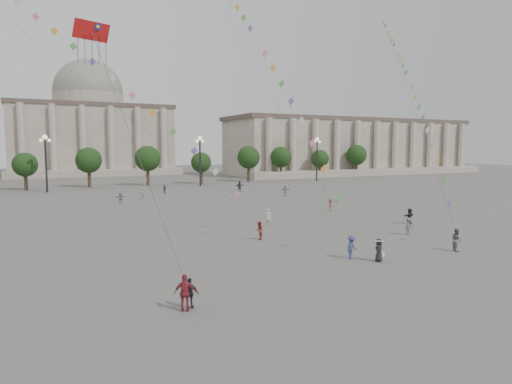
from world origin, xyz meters
name	(u,v)px	position (x,y,z in m)	size (l,w,h in m)	color
ground	(351,280)	(0.00, 0.00, 0.00)	(360.00, 360.00, 0.00)	#5A5855
hall_east	(353,147)	(75.00, 93.89, 8.43)	(84.00, 26.22, 17.20)	gray
hall_central	(90,128)	(0.00, 129.22, 14.23)	(48.30, 34.30, 35.50)	gray
tree_row	(121,161)	(0.00, 78.00, 5.39)	(137.12, 5.12, 8.00)	#34281A
lamp_post_mid_west	(45,153)	(-15.00, 70.00, 7.35)	(2.00, 0.90, 10.65)	#262628
lamp_post_mid_east	(200,152)	(15.00, 70.00, 7.35)	(2.00, 0.90, 10.65)	#262628
lamp_post_far_east	(317,151)	(45.00, 70.00, 7.35)	(2.00, 0.90, 10.65)	#262628
person_crowd_0	(164,189)	(3.88, 58.13, 0.81)	(0.95, 0.39, 1.61)	navy
person_crowd_3	(410,216)	(19.06, 13.96, 0.86)	(1.60, 0.51, 1.72)	black
person_crowd_4	(143,193)	(-1.38, 52.14, 0.91)	(1.69, 0.54, 1.82)	silver
person_crowd_6	(409,226)	(14.31, 9.36, 0.84)	(1.09, 0.63, 1.69)	slate
person_crowd_7	(285,190)	(21.67, 45.33, 0.97)	(1.79, 0.57, 1.94)	#B1B0AC
person_crowd_8	(331,205)	(17.39, 26.21, 0.79)	(1.02, 0.59, 1.58)	maroon
person_crowd_9	(240,186)	(17.83, 55.94, 0.97)	(1.79, 0.57, 1.93)	#222328
person_crowd_12	(121,197)	(-5.67, 47.98, 0.77)	(1.43, 0.45, 1.54)	slate
person_crowd_13	(268,217)	(4.62, 19.82, 0.94)	(0.69, 0.45, 1.88)	silver
tourist_0	(185,293)	(-11.19, -0.64, 0.97)	(1.14, 0.47, 1.94)	maroon
tourist_1	(190,293)	(-10.83, -0.31, 0.81)	(0.95, 0.39, 1.61)	black
kite_flyer_0	(259,231)	(0.46, 13.80, 0.84)	(0.82, 0.64, 1.69)	maroon
kite_flyer_1	(351,247)	(3.45, 4.34, 0.89)	(1.15, 0.66, 1.78)	navy
kite_flyer_2	(457,240)	(12.67, 2.55, 0.94)	(0.91, 0.71, 1.87)	slate
hat_person	(379,250)	(4.76, 2.79, 0.89)	(0.99, 0.91, 1.70)	black
dragon_kite	(93,44)	(-14.37, 6.48, 14.46)	(2.74, 4.22, 15.75)	red
kite_train_east	(404,73)	(29.19, 25.76, 18.62)	(31.04, 42.79, 62.73)	#3F3F3F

